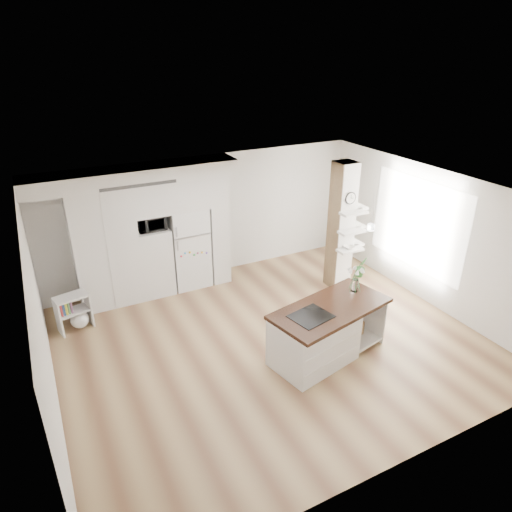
{
  "coord_description": "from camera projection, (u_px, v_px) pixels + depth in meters",
  "views": [
    {
      "loc": [
        -3.26,
        -5.81,
        4.79
      ],
      "look_at": [
        0.17,
        0.9,
        1.26
      ],
      "focal_mm": 32.0,
      "sensor_mm": 36.0,
      "label": 1
    }
  ],
  "objects": [
    {
      "name": "floor",
      "position": [
        271.0,
        341.0,
        8.06
      ],
      "size": [
        7.0,
        6.0,
        0.01
      ],
      "primitive_type": "cube",
      "color": "tan",
      "rests_on": "ground"
    },
    {
      "name": "room",
      "position": [
        272.0,
        245.0,
        7.27
      ],
      "size": [
        7.04,
        6.04,
        2.72
      ],
      "color": "white",
      "rests_on": "ground"
    },
    {
      "name": "cabinet_wall",
      "position": [
        142.0,
        226.0,
        8.97
      ],
      "size": [
        4.0,
        0.71,
        2.7
      ],
      "color": "silver",
      "rests_on": "floor"
    },
    {
      "name": "refrigerator",
      "position": [
        188.0,
        247.0,
        9.63
      ],
      "size": [
        0.78,
        0.69,
        1.75
      ],
      "color": "white",
      "rests_on": "floor"
    },
    {
      "name": "column",
      "position": [
        346.0,
        227.0,
        9.38
      ],
      "size": [
        0.69,
        0.9,
        2.7
      ],
      "color": "silver",
      "rests_on": "floor"
    },
    {
      "name": "window",
      "position": [
        417.0,
        224.0,
        9.1
      ],
      "size": [
        0.0,
        2.4,
        2.4
      ],
      "primitive_type": "plane",
      "rotation": [
        1.57,
        0.0,
        -1.57
      ],
      "color": "white",
      "rests_on": "room"
    },
    {
      "name": "pendant_light",
      "position": [
        353.0,
        211.0,
        7.98
      ],
      "size": [
        0.12,
        0.12,
        0.1
      ],
      "primitive_type": "cylinder",
      "color": "white",
      "rests_on": "room"
    },
    {
      "name": "kitchen_island",
      "position": [
        319.0,
        335.0,
        7.43
      ],
      "size": [
        2.19,
        1.37,
        1.48
      ],
      "rotation": [
        0.0,
        0.0,
        0.21
      ],
      "color": "silver",
      "rests_on": "floor"
    },
    {
      "name": "bookshelf",
      "position": [
        76.0,
        314.0,
        8.31
      ],
      "size": [
        0.64,
        0.46,
        0.69
      ],
      "rotation": [
        0.0,
        0.0,
        0.23
      ],
      "color": "silver",
      "rests_on": "floor"
    },
    {
      "name": "floor_plant_a",
      "position": [
        361.0,
        267.0,
        10.21
      ],
      "size": [
        0.28,
        0.23,
        0.48
      ],
      "primitive_type": "imported",
      "rotation": [
        0.0,
        0.0,
        -0.05
      ],
      "color": "#2B6D2D",
      "rests_on": "floor"
    },
    {
      "name": "floor_plant_b",
      "position": [
        342.0,
        255.0,
        10.78
      ],
      "size": [
        0.33,
        0.33,
        0.46
      ],
      "primitive_type": "imported",
      "rotation": [
        0.0,
        0.0,
        0.35
      ],
      "color": "#2B6D2D",
      "rests_on": "floor"
    },
    {
      "name": "microwave",
      "position": [
        151.0,
        223.0,
        8.98
      ],
      "size": [
        0.54,
        0.37,
        0.3
      ],
      "primitive_type": "imported",
      "color": "#2D2D2D",
      "rests_on": "cabinet_wall"
    },
    {
      "name": "shelf_plant",
      "position": [
        352.0,
        215.0,
        9.54
      ],
      "size": [
        0.27,
        0.23,
        0.3
      ],
      "primitive_type": "imported",
      "color": "#2B6D2D",
      "rests_on": "column"
    },
    {
      "name": "decor_bowl",
      "position": [
        349.0,
        247.0,
        9.31
      ],
      "size": [
        0.22,
        0.22,
        0.05
      ],
      "primitive_type": "imported",
      "color": "white",
      "rests_on": "column"
    }
  ]
}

